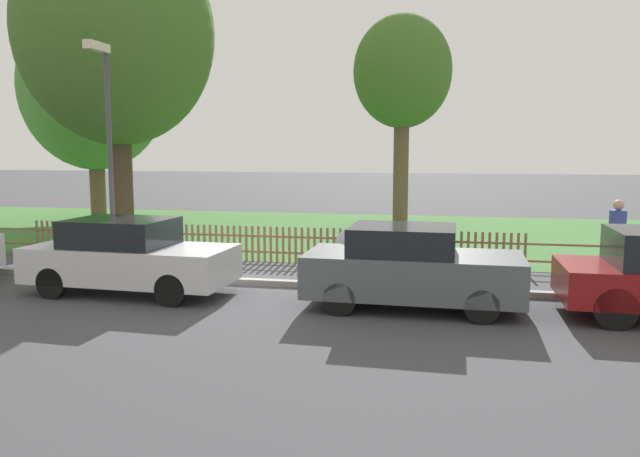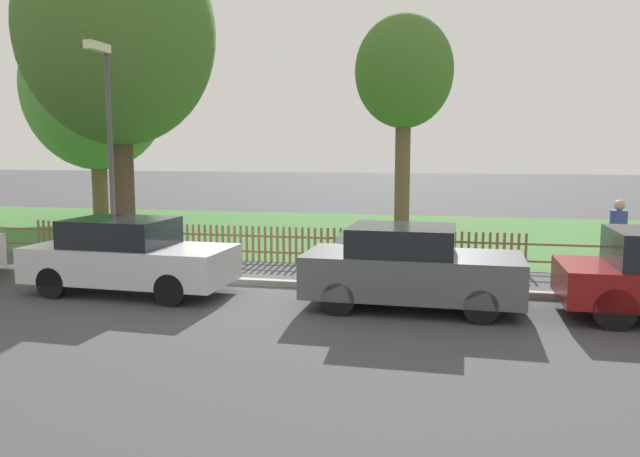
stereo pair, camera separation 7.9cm
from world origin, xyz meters
name	(u,v)px [view 1 (the left image)]	position (x,y,z in m)	size (l,w,h in m)	color
ground_plane	(225,284)	(0.00, 0.00, 0.00)	(120.00, 120.00, 0.00)	#424247
kerb_stone	(226,281)	(0.00, 0.10, 0.06)	(43.57, 0.20, 0.12)	#9E998E
grass_strip	(312,231)	(0.00, 8.42, 0.01)	(43.57, 11.59, 0.01)	#3D7033
park_fence	(262,244)	(0.00, 2.64, 0.45)	(43.57, 0.05, 0.89)	olive
parked_car_black_saloon	(129,256)	(-1.54, -1.09, 0.72)	(4.00, 1.82, 1.45)	silver
parked_car_navy_estate	(411,267)	(3.88, -1.14, 0.73)	(3.77, 1.76, 1.45)	#51565B
covered_motorcycle	(376,245)	(2.99, 1.35, 0.72)	(1.98, 0.91, 1.19)	black
tree_nearest_kerb	(93,88)	(-9.20, 10.55, 5.12)	(5.55, 5.55, 8.34)	brown
tree_behind_motorcycle	(116,33)	(-4.75, 4.50, 5.99)	(5.48, 5.48, 9.18)	#473828
tree_mid_park	(402,74)	(2.84, 10.09, 5.34)	(3.38, 3.38, 7.37)	brown
pedestrian_by_lamp	(617,235)	(8.02, 2.14, 0.97)	(0.46, 0.46, 1.72)	#7F6B51
street_lamp	(106,129)	(-2.89, 0.60, 3.22)	(0.20, 0.79, 5.03)	#47474C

